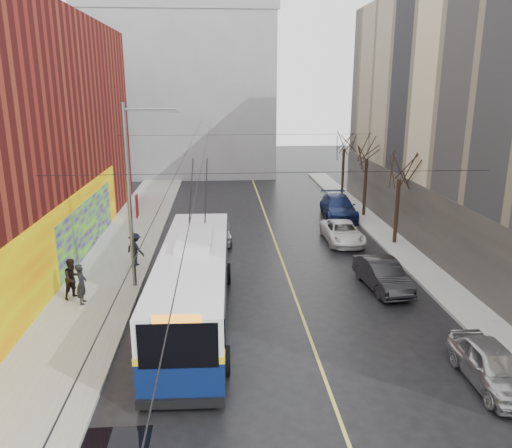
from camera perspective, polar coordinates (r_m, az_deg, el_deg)
The scene contains 20 objects.
ground at distance 16.74m, azimuth 3.57°, elevation -20.05°, with size 140.00×140.00×0.00m, color black.
sidewalk_left at distance 27.91m, azimuth -16.46°, elevation -5.39°, with size 4.00×60.00×0.15m, color gray.
sidewalk_right at distance 29.37m, azimuth 18.07°, elevation -4.47°, with size 2.00×60.00×0.15m, color gray.
lane_line at distance 29.35m, azimuth 2.85°, elevation -3.85°, with size 0.12×50.00×0.01m, color #BFB74C.
building_far at distance 58.61m, azimuth -8.39°, elevation 14.66°, with size 20.50×12.10×18.00m.
streetlight_pole at distance 24.34m, azimuth -13.98°, elevation 3.49°, with size 2.65×0.60×9.00m.
catenary_wires at distance 28.47m, azimuth -5.35°, elevation 8.43°, with size 18.00×60.00×0.22m.
tree_near at distance 31.81m, azimuth 16.15°, elevation 6.32°, with size 3.20×3.20×6.40m.
tree_mid at distance 38.35m, azimuth 12.61°, elevation 8.45°, with size 3.20×3.20×6.68m.
tree_far at distance 45.07m, azimuth 10.07°, elevation 9.44°, with size 3.20×3.20×6.57m.
pigeons_flying at distance 23.74m, azimuth -5.84°, elevation 9.37°, with size 3.81×4.20×1.04m.
trolleybus at distance 21.27m, azimuth -7.11°, elevation -6.80°, with size 3.26×12.94×6.09m.
parked_car_a at distance 19.07m, azimuth 25.36°, elevation -14.38°, with size 1.65×4.11×1.40m, color #9B9CA0.
parked_car_b at distance 25.54m, azimuth 14.26°, elevation -5.62°, with size 1.54×4.41×1.45m, color black.
parked_car_c at distance 32.45m, azimuth 9.85°, elevation -0.94°, with size 2.19×4.76×1.32m, color silver.
parked_car_d at distance 38.54m, azimuth 9.40°, elevation 1.95°, with size 2.31×5.68×1.65m, color #16224E.
following_car at distance 32.38m, azimuth -4.47°, elevation -0.64°, with size 1.76×4.36×1.49m, color #ABABB0.
pedestrian_a at distance 24.02m, azimuth -19.32°, elevation -6.47°, with size 0.69×0.45×1.88m, color black.
pedestrian_b at distance 24.73m, azimuth -20.20°, elevation -5.87°, with size 0.94×0.73×1.93m, color black.
pedestrian_c at distance 28.24m, azimuth -13.64°, elevation -2.80°, with size 1.18×0.68×1.83m, color black.
Camera 1 is at (-1.96, -13.48, 9.73)m, focal length 35.00 mm.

